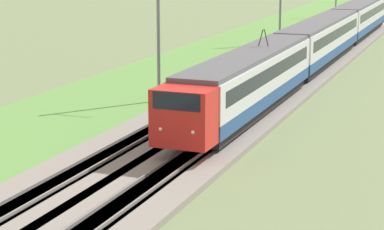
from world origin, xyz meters
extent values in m
cube|color=gray|center=(50.00, 0.00, 0.15)|extent=(240.00, 4.40, 0.30)
cube|color=gray|center=(50.00, -3.81, 0.15)|extent=(240.00, 4.40, 0.30)
cube|color=#4C4238|center=(50.00, 0.00, 0.15)|extent=(240.00, 1.57, 0.30)
cube|color=gray|center=(50.00, 0.53, 0.38)|extent=(240.00, 0.07, 0.15)
cube|color=gray|center=(50.00, -0.53, 0.38)|extent=(240.00, 0.07, 0.15)
cube|color=#4C4238|center=(50.00, -3.81, 0.15)|extent=(240.00, 1.57, 0.30)
cube|color=gray|center=(50.00, -3.28, 0.38)|extent=(240.00, 0.07, 0.15)
cube|color=gray|center=(50.00, -4.35, 0.38)|extent=(240.00, 0.07, 0.15)
cube|color=#5B8E42|center=(50.00, 5.61, 0.06)|extent=(240.00, 12.28, 0.12)
cube|color=red|center=(24.29, -3.81, 2.38)|extent=(1.96, 2.83, 2.75)
cube|color=black|center=(24.00, -3.81, 3.30)|extent=(1.41, 2.36, 0.83)
sphere|color=#F2EAC6|center=(23.36, -3.00, 1.92)|extent=(0.20, 0.20, 0.20)
sphere|color=#F2EAC6|center=(23.36, -4.62, 1.92)|extent=(0.20, 0.20, 0.20)
cube|color=navy|center=(34.92, -3.81, 1.39)|extent=(19.29, 2.95, 0.77)
cube|color=silver|center=(34.92, -3.81, 2.76)|extent=(19.29, 2.95, 1.98)
cube|color=black|center=(34.92, -3.81, 2.92)|extent=(17.75, 2.97, 0.83)
cube|color=#515156|center=(34.92, -3.81, 3.88)|extent=(19.29, 2.71, 0.25)
cube|color=black|center=(34.92, -3.81, 0.72)|extent=(18.33, 2.51, 0.55)
cylinder|color=black|center=(27.07, -3.28, 0.88)|extent=(0.86, 0.12, 0.86)
cylinder|color=black|center=(27.07, -4.35, 0.88)|extent=(0.86, 0.12, 0.86)
cube|color=navy|center=(55.79, -3.81, 1.39)|extent=(21.25, 2.95, 0.77)
cube|color=silver|center=(55.79, -3.81, 2.76)|extent=(21.25, 2.95, 1.98)
cube|color=black|center=(55.79, -3.81, 2.92)|extent=(19.55, 2.97, 0.83)
cube|color=#515156|center=(55.79, -3.81, 3.88)|extent=(21.25, 2.71, 0.25)
cube|color=black|center=(55.79, -3.81, 0.72)|extent=(20.19, 2.51, 0.55)
cube|color=navy|center=(77.64, -3.81, 1.39)|extent=(21.25, 2.95, 0.77)
cube|color=silver|center=(77.64, -3.81, 2.76)|extent=(21.25, 2.95, 1.98)
cube|color=black|center=(77.64, -3.81, 2.92)|extent=(19.55, 2.97, 0.83)
cube|color=#515156|center=(77.64, -3.81, 3.88)|extent=(21.25, 2.71, 0.25)
cube|color=black|center=(77.64, -3.81, 0.72)|extent=(20.19, 2.51, 0.55)
cylinder|color=black|center=(37.81, -3.64, 4.55)|extent=(0.06, 0.33, 1.08)
cylinder|color=black|center=(37.81, -3.99, 4.55)|extent=(0.06, 0.33, 1.08)
cube|color=black|center=(27.07, -3.81, 0.00)|extent=(0.10, 0.10, 0.00)
cylinder|color=slate|center=(37.01, 3.07, 4.61)|extent=(0.22, 0.22, 9.23)
cylinder|color=slate|center=(68.49, 3.07, 4.59)|extent=(0.22, 0.22, 9.18)
camera|label=1|loc=(-7.64, -16.57, 10.39)|focal=70.00mm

